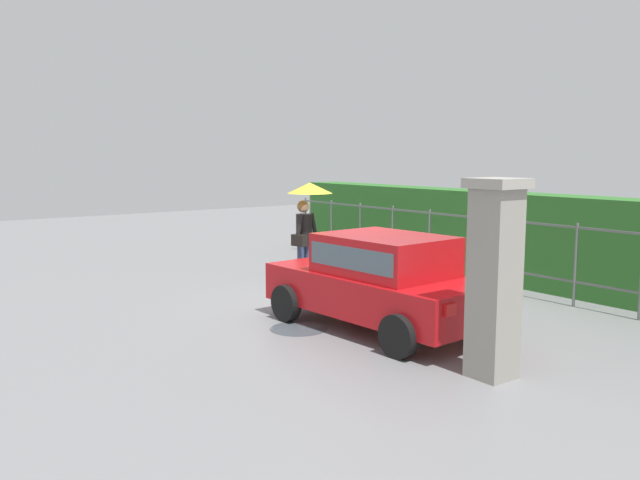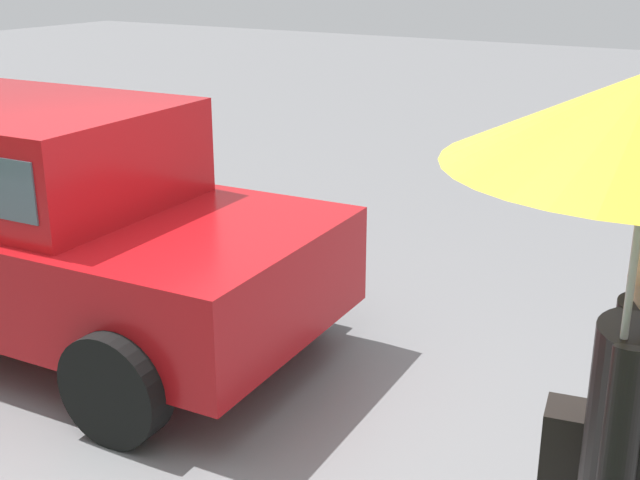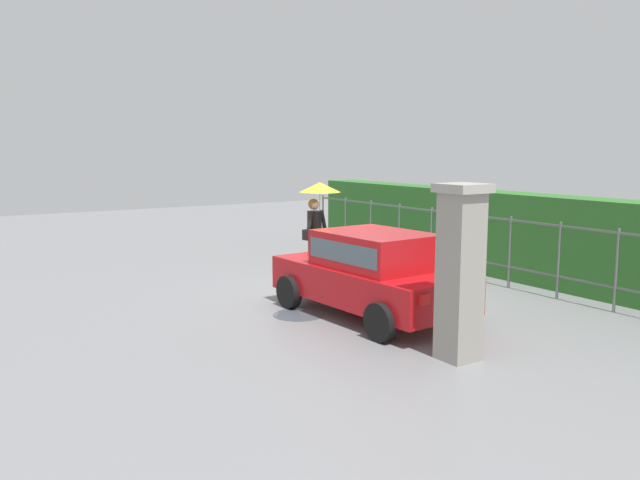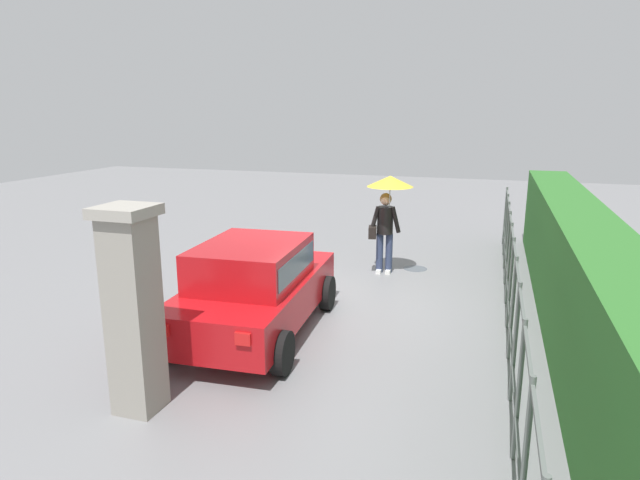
# 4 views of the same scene
# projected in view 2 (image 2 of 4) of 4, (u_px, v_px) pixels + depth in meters

# --- Properties ---
(ground_plane) EXTENTS (40.00, 40.00, 0.00)m
(ground_plane) POSITION_uv_depth(u_px,v_px,m) (141.00, 446.00, 4.18)
(ground_plane) COLOR slate
(car) EXTENTS (3.82, 2.03, 1.48)m
(car) POSITION_uv_depth(u_px,v_px,m) (38.00, 211.00, 5.24)
(car) COLOR #B71116
(car) RESTS_ON ground
(puddle_near) EXTENTS (0.90, 0.90, 0.00)m
(puddle_near) POSITION_uv_depth(u_px,v_px,m) (234.00, 298.00, 5.96)
(puddle_near) COLOR #4C545B
(puddle_near) RESTS_ON ground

